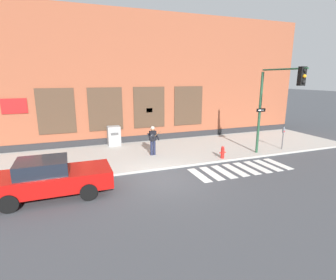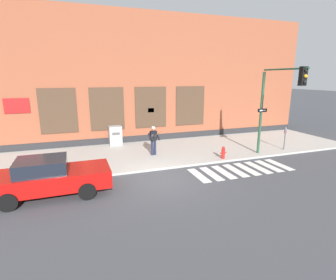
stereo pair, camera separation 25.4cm
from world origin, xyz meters
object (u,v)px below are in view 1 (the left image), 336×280
(busker, at_px, (153,139))
(traffic_light, at_px, (276,97))
(utility_box, at_px, (114,136))
(fire_hydrant, at_px, (223,152))
(parking_meter, at_px, (283,134))
(red_car, at_px, (49,178))

(busker, distance_m, traffic_light, 7.15)
(traffic_light, distance_m, utility_box, 10.26)
(utility_box, relative_size, fire_hydrant, 1.85)
(busker, distance_m, parking_meter, 8.30)
(utility_box, distance_m, fire_hydrant, 7.34)
(parking_meter, relative_size, fire_hydrant, 2.05)
(traffic_light, distance_m, parking_meter, 3.55)
(fire_hydrant, bearing_deg, red_car, -169.67)
(busker, xyz_separation_m, fire_hydrant, (3.50, -1.97, -0.63))
(traffic_light, distance_m, fire_hydrant, 4.13)
(parking_meter, bearing_deg, utility_box, 154.47)
(traffic_light, bearing_deg, parking_meter, 32.26)
(busker, height_order, utility_box, busker)
(traffic_light, xyz_separation_m, utility_box, (-7.79, 6.07, -2.82))
(traffic_light, bearing_deg, busker, 154.07)
(utility_box, bearing_deg, traffic_light, -37.94)
(parking_meter, bearing_deg, traffic_light, -147.74)
(red_car, xyz_separation_m, busker, (5.36, 3.59, 0.32))
(busker, distance_m, utility_box, 3.61)
(utility_box, height_order, fire_hydrant, utility_box)
(utility_box, xyz_separation_m, fire_hydrant, (5.25, -5.11, -0.30))
(red_car, relative_size, fire_hydrant, 6.59)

